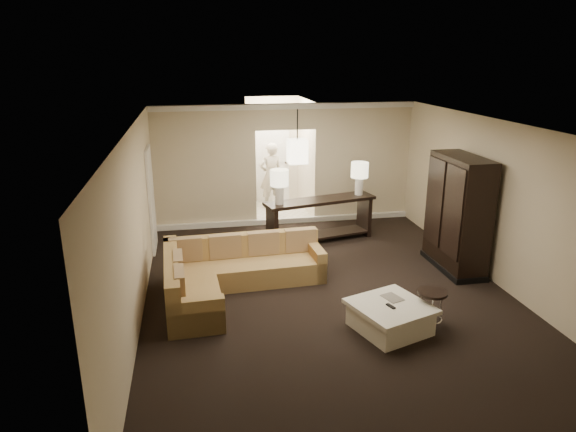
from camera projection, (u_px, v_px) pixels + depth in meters
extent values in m
plane|color=black|center=(329.00, 296.00, 8.52)|extent=(8.00, 8.00, 0.00)
cube|color=beige|center=(286.00, 165.00, 11.84)|extent=(6.00, 0.04, 2.80)
cube|color=beige|center=(456.00, 356.00, 4.35)|extent=(6.00, 0.04, 2.80)
cube|color=beige|center=(135.00, 228.00, 7.57)|extent=(0.04, 8.00, 2.80)
cube|color=beige|center=(504.00, 206.00, 8.62)|extent=(0.04, 8.00, 2.80)
cube|color=silver|center=(334.00, 127.00, 7.67)|extent=(6.00, 8.00, 0.02)
cube|color=white|center=(286.00, 107.00, 11.40)|extent=(6.00, 0.10, 0.12)
cube|color=white|center=(286.00, 221.00, 12.20)|extent=(6.00, 0.10, 0.12)
cube|color=white|center=(151.00, 200.00, 10.30)|extent=(0.05, 0.90, 2.10)
cube|color=white|center=(279.00, 210.00, 13.20)|extent=(1.40, 2.00, 0.01)
cube|color=#F1E0C5|center=(251.00, 158.00, 12.66)|extent=(0.04, 2.00, 2.80)
cube|color=#F1E0C5|center=(306.00, 156.00, 12.90)|extent=(0.04, 2.00, 2.80)
cube|color=#F1E0C5|center=(272.00, 150.00, 13.72)|extent=(1.40, 0.04, 2.80)
cube|color=white|center=(273.00, 163.00, 13.80)|extent=(0.90, 0.05, 2.10)
cube|color=brown|center=(246.00, 272.00, 9.00)|extent=(2.77, 0.95, 0.38)
cube|color=brown|center=(194.00, 305.00, 7.82)|extent=(0.88, 1.31, 0.38)
cube|color=brown|center=(243.00, 245.00, 9.16)|extent=(2.74, 0.34, 0.42)
cube|color=brown|center=(172.00, 271.00, 8.06)|extent=(0.32, 2.20, 0.42)
cube|color=brown|center=(316.00, 261.00, 9.26)|extent=(0.22, 0.83, 0.57)
cube|color=brown|center=(196.00, 317.00, 7.29)|extent=(0.83, 0.22, 0.57)
cube|color=#967350|center=(186.00, 249.00, 8.89)|extent=(0.57, 0.17, 0.42)
cube|color=#967350|center=(225.00, 246.00, 9.04)|extent=(0.57, 0.17, 0.42)
cube|color=#967350|center=(263.00, 243.00, 9.19)|extent=(0.57, 0.17, 0.42)
cube|color=#967350|center=(300.00, 240.00, 9.34)|extent=(0.57, 0.17, 0.42)
cube|color=#967350|center=(179.00, 267.00, 8.16)|extent=(0.17, 0.55, 0.42)
cube|color=#967350|center=(180.00, 284.00, 7.57)|extent=(0.17, 0.55, 0.42)
cube|color=white|center=(390.00, 319.00, 7.45)|extent=(1.16, 1.16, 0.35)
cube|color=white|center=(391.00, 306.00, 7.38)|extent=(1.29, 1.29, 0.06)
cube|color=black|center=(391.00, 306.00, 7.31)|extent=(0.10, 0.17, 0.02)
cube|color=#B8AFA1|center=(392.00, 298.00, 7.57)|extent=(0.31, 0.36, 0.01)
cube|color=black|center=(320.00, 201.00, 10.80)|extent=(2.47, 1.05, 0.07)
cube|color=black|center=(272.00, 228.00, 10.53)|extent=(0.19, 0.50, 0.88)
cube|color=black|center=(364.00, 215.00, 11.35)|extent=(0.19, 0.50, 0.88)
cube|color=black|center=(320.00, 235.00, 11.03)|extent=(2.35, 0.98, 0.04)
cube|color=black|center=(458.00, 214.00, 9.35)|extent=(0.59, 1.42, 2.13)
cube|color=black|center=(453.00, 212.00, 8.92)|extent=(0.03, 0.63, 1.62)
cube|color=black|center=(434.00, 201.00, 9.58)|extent=(0.03, 0.63, 1.62)
cube|color=black|center=(453.00, 265.00, 9.66)|extent=(0.63, 1.48, 0.10)
cylinder|color=black|center=(432.00, 293.00, 7.49)|extent=(0.43, 0.43, 0.04)
torus|color=silver|center=(430.00, 318.00, 7.61)|extent=(0.36, 0.36, 0.02)
cylinder|color=silver|center=(441.00, 307.00, 7.62)|extent=(0.02, 0.02, 0.51)
cylinder|color=silver|center=(421.00, 305.00, 7.67)|extent=(0.02, 0.02, 0.51)
cylinder|color=silver|center=(432.00, 314.00, 7.41)|extent=(0.02, 0.02, 0.51)
cylinder|color=silver|center=(279.00, 195.00, 10.38)|extent=(0.18, 0.18, 0.38)
cylinder|color=#FEF0BE|center=(279.00, 178.00, 10.28)|extent=(0.37, 0.37, 0.33)
cylinder|color=silver|center=(359.00, 186.00, 11.08)|extent=(0.18, 0.18, 0.38)
cylinder|color=#FEF0BE|center=(360.00, 170.00, 10.97)|extent=(0.37, 0.37, 0.33)
cylinder|color=black|center=(297.00, 124.00, 10.29)|extent=(0.02, 0.02, 0.60)
cube|color=#FFF1C6|center=(297.00, 151.00, 10.46)|extent=(0.38, 0.38, 0.48)
imported|color=beige|center=(271.00, 172.00, 13.20)|extent=(0.76, 0.58, 1.89)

